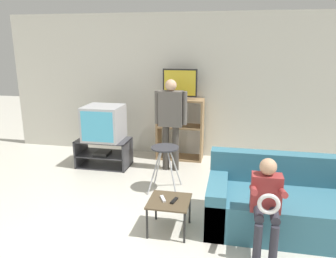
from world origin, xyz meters
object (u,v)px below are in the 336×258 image
at_px(remote_control_black, 174,201).
at_px(person_standing_adult, 171,117).
at_px(tv_stand, 104,153).
at_px(snack_table, 169,204).
at_px(couch, 287,205).
at_px(television_main, 104,123).
at_px(folding_stool, 165,154).
at_px(remote_control_white, 163,199).
at_px(media_shelf, 180,129).
at_px(person_seated_child, 266,199).
at_px(television_flat, 180,85).

height_order(remote_control_black, person_standing_adult, person_standing_adult).
height_order(tv_stand, snack_table, tv_stand).
bearing_deg(remote_control_black, snack_table, -177.59).
bearing_deg(couch, person_standing_adult, 138.26).
relative_size(television_main, folding_stool, 0.95).
xyz_separation_m(folding_stool, remote_control_white, (0.19, -1.03, -0.16)).
bearing_deg(remote_control_white, media_shelf, 69.38).
height_order(couch, person_standing_adult, person_standing_adult).
height_order(snack_table, person_standing_adult, person_standing_adult).
bearing_deg(person_standing_adult, snack_table, -79.53).
bearing_deg(couch, television_main, 152.86).
distance_m(tv_stand, person_seated_child, 3.21).
distance_m(tv_stand, media_shelf, 1.42).
bearing_deg(couch, folding_stool, 156.63).
bearing_deg(snack_table, television_main, 129.75).
bearing_deg(television_flat, remote_control_black, -81.86).
height_order(media_shelf, folding_stool, media_shelf).
distance_m(media_shelf, remote_control_black, 2.46).
height_order(folding_stool, person_seated_child, person_seated_child).
xyz_separation_m(television_flat, couch, (1.61, -2.07, -1.09)).
distance_m(media_shelf, person_standing_adult, 0.68).
bearing_deg(tv_stand, television_main, 50.86).
xyz_separation_m(tv_stand, couch, (2.82, -1.42, 0.04)).
distance_m(television_main, person_seated_child, 3.19).
xyz_separation_m(remote_control_black, remote_control_white, (-0.13, 0.02, 0.00)).
height_order(tv_stand, media_shelf, media_shelf).
distance_m(snack_table, person_seated_child, 1.06).
bearing_deg(folding_stool, tv_stand, 149.30).
distance_m(tv_stand, couch, 3.16).
xyz_separation_m(tv_stand, person_standing_adult, (1.17, 0.06, 0.68)).
height_order(snack_table, remote_control_black, remote_control_black).
relative_size(snack_table, person_standing_adult, 0.30).
bearing_deg(folding_stool, media_shelf, 90.52).
xyz_separation_m(media_shelf, television_flat, (-0.01, 0.01, 0.80)).
xyz_separation_m(television_main, remote_control_white, (1.41, -1.78, -0.38)).
distance_m(media_shelf, television_flat, 0.80).
relative_size(media_shelf, couch, 0.61).
bearing_deg(remote_control_white, folding_stool, 75.15).
height_order(tv_stand, remote_control_black, tv_stand).
bearing_deg(media_shelf, couch, -52.23).
xyz_separation_m(media_shelf, remote_control_black, (0.34, -2.42, -0.18)).
distance_m(remote_control_white, couch, 1.44).
height_order(television_main, person_seated_child, television_main).
bearing_deg(television_main, media_shelf, 27.35).
bearing_deg(tv_stand, couch, -26.70).
relative_size(remote_control_white, person_standing_adult, 0.09).
bearing_deg(television_main, remote_control_white, -51.57).
xyz_separation_m(television_main, media_shelf, (1.21, 0.62, -0.20)).
distance_m(folding_stool, snack_table, 1.09).
distance_m(remote_control_black, person_standing_adult, 1.96).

